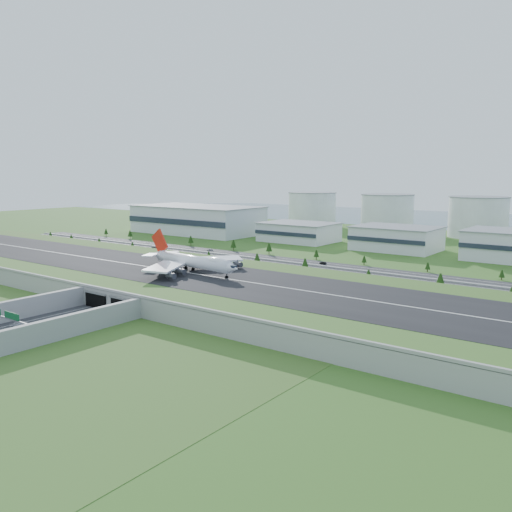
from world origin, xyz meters
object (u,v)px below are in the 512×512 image
Objects in this scene: fuel_tank_a at (312,209)px; car_4 at (155,247)px; car_5 at (323,263)px; car_2 at (50,330)px; car_7 at (210,250)px; car_0 at (15,324)px; boeing_747 at (192,261)px.

car_4 is at bearing -91.20° from fuel_tank_a.
car_2 is at bearing 8.72° from car_5.
car_0 is at bearing 16.33° from car_7.
car_4 reaches higher than car_7.
car_7 is at bearing -80.35° from car_5.
fuel_tank_a is 246.81m from car_5.
car_0 is at bearing -163.48° from car_4.
fuel_tank_a is 10.45× the size of car_5.
fuel_tank_a is at bearing -174.31° from car_7.
car_0 is (110.92, -395.98, -16.59)m from fuel_tank_a.
boeing_747 reaches higher than car_2.
car_0 is 0.97× the size of car_5.
car_5 reaches higher than car_2.
car_2 is 207.08m from car_7.
car_7 is (-89.75, 186.62, -0.01)m from car_2.
car_4 is (-132.08, 171.70, 0.13)m from car_2.
car_5 is (22.32, 188.89, 0.00)m from car_0.
car_4 reaches higher than car_0.
boeing_747 is at bearing -73.97° from car_2.
boeing_747 is 13.50× the size of car_5.
boeing_747 reaches higher than car_5.
car_4 is 1.06× the size of car_5.
car_2 is 1.10× the size of car_5.
car_4 is at bearing 151.02° from boeing_747.
car_0 is 203.90m from car_7.
car_7 is at bearing 134.48° from boeing_747.
boeing_747 is at bearing 33.36° from car_7.
car_2 is (127.48, -392.30, -16.65)m from fuel_tank_a.
boeing_747 is at bearing -69.11° from fuel_tank_a.
car_7 is at bearing -55.17° from car_2.
fuel_tank_a is 412.82m from car_2.
car_7 is at bearing -87.44° from car_4.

